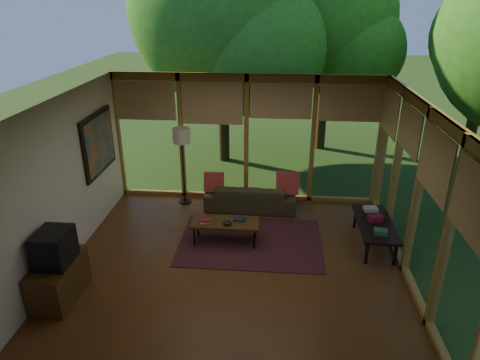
# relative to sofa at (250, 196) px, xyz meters

# --- Properties ---
(floor) EXTENTS (5.50, 5.50, 0.00)m
(floor) POSITION_rel_sofa_xyz_m (-0.13, -2.00, -0.27)
(floor) COLOR brown
(floor) RESTS_ON ground
(ceiling) EXTENTS (5.50, 5.50, 0.00)m
(ceiling) POSITION_rel_sofa_xyz_m (-0.13, -2.00, 2.43)
(ceiling) COLOR silver
(ceiling) RESTS_ON ground
(wall_left) EXTENTS (0.04, 5.00, 2.70)m
(wall_left) POSITION_rel_sofa_xyz_m (-2.88, -2.00, 1.08)
(wall_left) COLOR beige
(wall_left) RESTS_ON ground
(wall_front) EXTENTS (5.50, 0.04, 2.70)m
(wall_front) POSITION_rel_sofa_xyz_m (-0.13, -4.50, 1.08)
(wall_front) COLOR beige
(wall_front) RESTS_ON ground
(window_wall_back) EXTENTS (5.50, 0.12, 2.70)m
(window_wall_back) POSITION_rel_sofa_xyz_m (-0.13, 0.50, 1.08)
(window_wall_back) COLOR olive
(window_wall_back) RESTS_ON ground
(window_wall_right) EXTENTS (0.12, 5.00, 2.70)m
(window_wall_right) POSITION_rel_sofa_xyz_m (2.62, -2.00, 1.08)
(window_wall_right) COLOR olive
(window_wall_right) RESTS_ON ground
(tree_nw) EXTENTS (4.48, 4.48, 6.03)m
(tree_nw) POSITION_rel_sofa_xyz_m (-0.89, 2.90, 3.51)
(tree_nw) COLOR #352713
(tree_nw) RESTS_ON ground
(tree_ne) EXTENTS (3.51, 3.51, 5.30)m
(tree_ne) POSITION_rel_sofa_xyz_m (1.78, 4.14, 3.27)
(tree_ne) COLOR #352713
(tree_ne) RESTS_ON ground
(rug) EXTENTS (2.55, 1.80, 0.01)m
(rug) POSITION_rel_sofa_xyz_m (0.09, -1.35, -0.27)
(rug) COLOR maroon
(rug) RESTS_ON floor
(sofa) EXTENTS (1.88, 0.77, 0.54)m
(sofa) POSITION_rel_sofa_xyz_m (0.00, 0.00, 0.00)
(sofa) COLOR #3A351D
(sofa) RESTS_ON floor
(pillow_left) EXTENTS (0.40, 0.21, 0.42)m
(pillow_left) POSITION_rel_sofa_xyz_m (-0.75, -0.05, 0.31)
(pillow_left) COLOR maroon
(pillow_left) RESTS_ON sofa
(pillow_right) EXTENTS (0.46, 0.25, 0.48)m
(pillow_right) POSITION_rel_sofa_xyz_m (0.75, -0.05, 0.34)
(pillow_right) COLOR maroon
(pillow_right) RESTS_ON sofa
(ct_book_lower) EXTENTS (0.21, 0.18, 0.03)m
(ct_book_lower) POSITION_rel_sofa_xyz_m (-0.71, -1.45, 0.17)
(ct_book_lower) COLOR beige
(ct_book_lower) RESTS_ON coffee_table
(ct_book_upper) EXTENTS (0.19, 0.15, 0.03)m
(ct_book_upper) POSITION_rel_sofa_xyz_m (-0.71, -1.45, 0.20)
(ct_book_upper) COLOR maroon
(ct_book_upper) RESTS_ON coffee_table
(ct_book_side) EXTENTS (0.21, 0.17, 0.03)m
(ct_book_side) POSITION_rel_sofa_xyz_m (-0.11, -1.32, 0.17)
(ct_book_side) COLOR black
(ct_book_side) RESTS_ON coffee_table
(ct_bowl) EXTENTS (0.16, 0.16, 0.07)m
(ct_bowl) POSITION_rel_sofa_xyz_m (-0.31, -1.50, 0.19)
(ct_bowl) COLOR black
(ct_bowl) RESTS_ON coffee_table
(media_cabinet) EXTENTS (0.50, 1.00, 0.60)m
(media_cabinet) POSITION_rel_sofa_xyz_m (-2.60, -3.11, 0.03)
(media_cabinet) COLOR #4A2F14
(media_cabinet) RESTS_ON floor
(television) EXTENTS (0.45, 0.55, 0.50)m
(television) POSITION_rel_sofa_xyz_m (-2.58, -3.11, 0.58)
(television) COLOR black
(television) RESTS_ON media_cabinet
(console_book_a) EXTENTS (0.25, 0.20, 0.08)m
(console_book_a) POSITION_rel_sofa_xyz_m (2.27, -1.65, 0.22)
(console_book_a) COLOR #355D4D
(console_book_a) RESTS_ON side_console
(console_book_b) EXTENTS (0.26, 0.21, 0.10)m
(console_book_b) POSITION_rel_sofa_xyz_m (2.27, -1.20, 0.24)
(console_book_b) COLOR maroon
(console_book_b) RESTS_ON side_console
(console_book_c) EXTENTS (0.26, 0.20, 0.07)m
(console_book_c) POSITION_rel_sofa_xyz_m (2.27, -0.80, 0.22)
(console_book_c) COLOR beige
(console_book_c) RESTS_ON side_console
(floor_lamp) EXTENTS (0.36, 0.36, 1.65)m
(floor_lamp) POSITION_rel_sofa_xyz_m (-1.42, 0.16, 1.13)
(floor_lamp) COLOR black
(floor_lamp) RESTS_ON floor
(coffee_table) EXTENTS (1.20, 0.50, 0.43)m
(coffee_table) POSITION_rel_sofa_xyz_m (-0.36, -1.40, 0.12)
(coffee_table) COLOR #4A2F14
(coffee_table) RESTS_ON floor
(side_console) EXTENTS (0.60, 1.40, 0.46)m
(side_console) POSITION_rel_sofa_xyz_m (2.27, -1.25, 0.14)
(side_console) COLOR black
(side_console) RESTS_ON floor
(wall_painting) EXTENTS (0.06, 1.35, 1.15)m
(wall_painting) POSITION_rel_sofa_xyz_m (-2.84, -0.60, 1.28)
(wall_painting) COLOR black
(wall_painting) RESTS_ON wall_left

